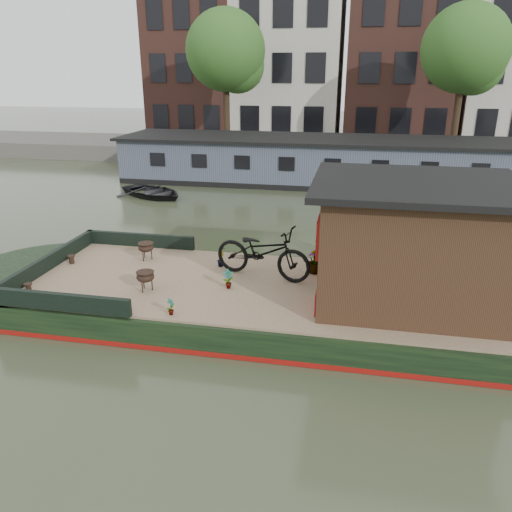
% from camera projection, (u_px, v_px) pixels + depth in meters
% --- Properties ---
extents(ground, '(120.00, 120.00, 0.00)m').
position_uv_depth(ground, '(299.00, 316.00, 10.90)').
color(ground, '#374028').
rests_on(ground, ground).
extents(houseboat_hull, '(14.01, 4.02, 0.60)m').
position_uv_depth(houseboat_hull, '(240.00, 299.00, 11.05)').
color(houseboat_hull, black).
rests_on(houseboat_hull, ground).
extents(houseboat_deck, '(11.80, 3.80, 0.05)m').
position_uv_depth(houseboat_deck, '(300.00, 290.00, 10.68)').
color(houseboat_deck, '#927A5A').
rests_on(houseboat_deck, houseboat_hull).
extents(bow_bulwark, '(3.00, 4.00, 0.35)m').
position_uv_depth(bow_bulwark, '(83.00, 264.00, 11.55)').
color(bow_bulwark, black).
rests_on(bow_bulwark, houseboat_deck).
extents(cabin, '(4.00, 3.50, 2.42)m').
position_uv_depth(cabin, '(412.00, 241.00, 9.84)').
color(cabin, black).
rests_on(cabin, houseboat_deck).
extents(bicycle, '(2.39, 1.30, 1.19)m').
position_uv_depth(bicycle, '(263.00, 252.00, 11.10)').
color(bicycle, black).
rests_on(bicycle, houseboat_deck).
extents(potted_plant_a, '(0.27, 0.23, 0.43)m').
position_uv_depth(potted_plant_a, '(228.00, 279.00, 10.62)').
color(potted_plant_a, '#9C332C').
rests_on(potted_plant_a, houseboat_deck).
extents(potted_plant_b, '(0.18, 0.21, 0.35)m').
position_uv_depth(potted_plant_b, '(221.00, 259.00, 11.85)').
color(potted_plant_b, brown).
rests_on(potted_plant_b, houseboat_deck).
extents(potted_plant_d, '(0.40, 0.40, 0.60)m').
position_uv_depth(potted_plant_d, '(314.00, 261.00, 11.42)').
color(potted_plant_d, brown).
rests_on(potted_plant_d, houseboat_deck).
extents(potted_plant_e, '(0.15, 0.20, 0.34)m').
position_uv_depth(potted_plant_e, '(171.00, 307.00, 9.47)').
color(potted_plant_e, '#9C402D').
rests_on(potted_plant_e, houseboat_deck).
extents(brazier_front, '(0.45, 0.45, 0.43)m').
position_uv_depth(brazier_front, '(146.00, 281.00, 10.52)').
color(brazier_front, black).
rests_on(brazier_front, houseboat_deck).
extents(brazier_rear, '(0.48, 0.48, 0.43)m').
position_uv_depth(brazier_rear, '(146.00, 251.00, 12.26)').
color(brazier_rear, black).
rests_on(brazier_rear, houseboat_deck).
extents(bollard_port, '(0.18, 0.18, 0.20)m').
position_uv_depth(bollard_port, '(72.00, 259.00, 12.05)').
color(bollard_port, black).
rests_on(bollard_port, houseboat_deck).
extents(bollard_stbd, '(0.17, 0.17, 0.19)m').
position_uv_depth(bollard_stbd, '(29.00, 288.00, 10.49)').
color(bollard_stbd, black).
rests_on(bollard_stbd, houseboat_deck).
extents(dinghy, '(3.91, 3.55, 0.66)m').
position_uv_depth(dinghy, '(153.00, 189.00, 21.14)').
color(dinghy, black).
rests_on(dinghy, ground).
extents(far_houseboat, '(20.40, 4.40, 2.11)m').
position_uv_depth(far_houseboat, '(335.00, 163.00, 23.42)').
color(far_houseboat, '#4A5063').
rests_on(far_houseboat, ground).
extents(quay, '(60.00, 6.00, 0.90)m').
position_uv_depth(quay, '(340.00, 153.00, 29.58)').
color(quay, '#47443F').
rests_on(quay, ground).
extents(townhouse_row, '(27.25, 8.00, 16.50)m').
position_uv_depth(townhouse_row, '(353.00, 25.00, 33.39)').
color(townhouse_row, brown).
rests_on(townhouse_row, ground).
extents(tree_left, '(4.40, 4.40, 7.40)m').
position_uv_depth(tree_left, '(228.00, 54.00, 27.54)').
color(tree_left, '#332316').
rests_on(tree_left, quay).
extents(tree_right, '(4.40, 4.40, 7.40)m').
position_uv_depth(tree_right, '(468.00, 53.00, 25.23)').
color(tree_right, '#332316').
rests_on(tree_right, quay).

